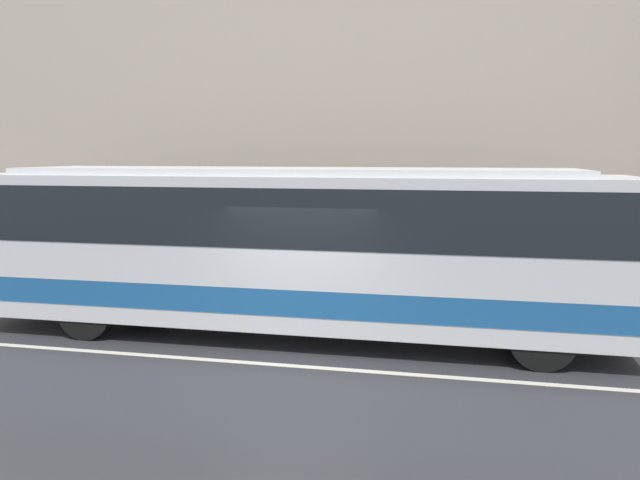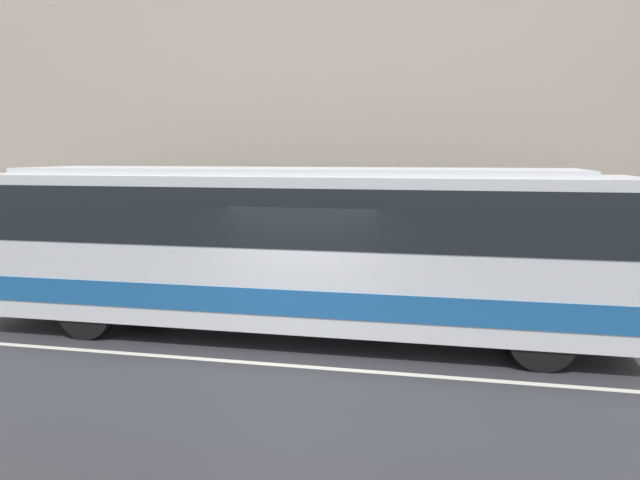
# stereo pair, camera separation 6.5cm
# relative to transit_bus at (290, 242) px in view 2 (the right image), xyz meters

# --- Properties ---
(ground_plane) EXTENTS (60.00, 60.00, 0.00)m
(ground_plane) POSITION_rel_transit_bus_xyz_m (0.51, -1.75, -1.75)
(ground_plane) COLOR #333338
(sidewalk) EXTENTS (60.00, 2.27, 0.18)m
(sidewalk) POSITION_rel_transit_bus_xyz_m (0.51, 3.38, -1.66)
(sidewalk) COLOR #A09E99
(sidewalk) RESTS_ON ground_plane
(building_facade) EXTENTS (60.00, 0.35, 11.66)m
(building_facade) POSITION_rel_transit_bus_xyz_m (0.51, 4.66, 3.87)
(building_facade) COLOR #B7A899
(building_facade) RESTS_ON ground_plane
(lane_stripe) EXTENTS (54.00, 0.14, 0.01)m
(lane_stripe) POSITION_rel_transit_bus_xyz_m (0.51, -1.75, -1.75)
(lane_stripe) COLOR beige
(lane_stripe) RESTS_ON ground_plane
(transit_bus) EXTENTS (11.95, 2.53, 3.11)m
(transit_bus) POSITION_rel_transit_bus_xyz_m (0.00, 0.00, 0.00)
(transit_bus) COLOR silver
(transit_bus) RESTS_ON ground_plane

